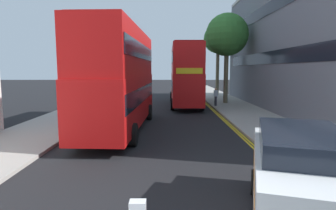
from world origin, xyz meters
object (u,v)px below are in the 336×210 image
Objects in this scene: taxi_minivan at (302,182)px; pedestrian_far at (216,96)px; double_decker_bus_oncoming at (186,73)px; double_decker_bus_away at (120,76)px.

pedestrian_far is (1.49, 19.65, -0.08)m from taxi_minivan.
pedestrian_far is at bearing 85.66° from taxi_minivan.
taxi_minivan reaches higher than pedestrian_far.
double_decker_bus_oncoming is 2.10× the size of taxi_minivan.
double_decker_bus_away is 2.12× the size of taxi_minivan.
double_decker_bus_away is at bearing 118.54° from taxi_minivan.
taxi_minivan is 3.18× the size of pedestrian_far.
double_decker_bus_oncoming is at bearing 93.23° from taxi_minivan.
double_decker_bus_away is 1.01× the size of double_decker_bus_oncoming.
double_decker_bus_oncoming is 21.22m from taxi_minivan.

